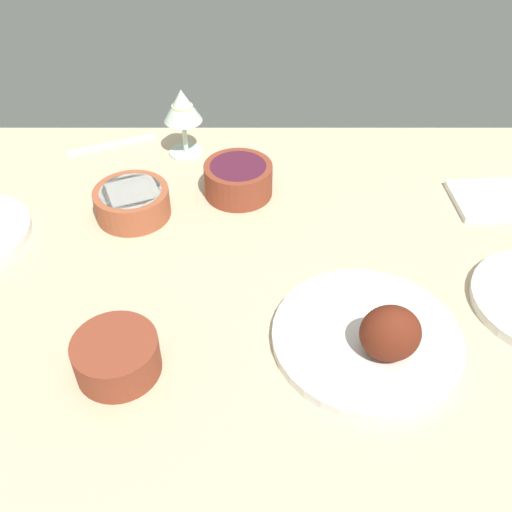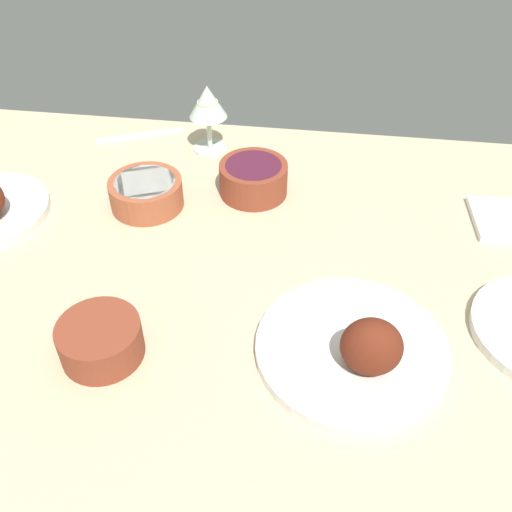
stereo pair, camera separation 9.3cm
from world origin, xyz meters
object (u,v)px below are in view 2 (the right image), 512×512
(plate_far_side, at_px, (357,348))
(bowl_onions, at_px, (253,178))
(bowl_cream, at_px, (146,192))
(bowl_pasta, at_px, (100,339))
(wine_glass, at_px, (208,105))
(fork_loose, at_px, (140,135))

(plate_far_side, distance_m, bowl_onions, 0.42)
(bowl_onions, relative_size, bowl_cream, 0.96)
(plate_far_side, xyz_separation_m, bowl_pasta, (-0.35, -0.04, 0.01))
(bowl_onions, xyz_separation_m, wine_glass, (-0.11, 0.14, 0.07))
(bowl_onions, relative_size, wine_glass, 0.90)
(bowl_onions, distance_m, fork_loose, 0.32)
(bowl_pasta, xyz_separation_m, fork_loose, (-0.12, 0.58, -0.03))
(bowl_cream, distance_m, wine_glass, 0.23)
(plate_far_side, bearing_deg, wine_glass, 120.76)
(fork_loose, bearing_deg, bowl_pasta, 77.80)
(bowl_onions, xyz_separation_m, bowl_pasta, (-0.15, -0.41, -0.00))
(plate_far_side, relative_size, bowl_cream, 2.02)
(bowl_pasta, relative_size, fork_loose, 0.61)
(bowl_pasta, height_order, wine_glass, wine_glass)
(bowl_pasta, distance_m, wine_glass, 0.56)
(plate_far_side, xyz_separation_m, bowl_onions, (-0.19, 0.37, 0.01))
(bowl_cream, bearing_deg, bowl_onions, 19.64)
(bowl_pasta, bearing_deg, bowl_onions, 69.68)
(wine_glass, bearing_deg, fork_loose, 170.37)
(bowl_cream, bearing_deg, wine_glass, 70.27)
(plate_far_side, distance_m, bowl_pasta, 0.35)
(bowl_onions, height_order, bowl_pasta, bowl_onions)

